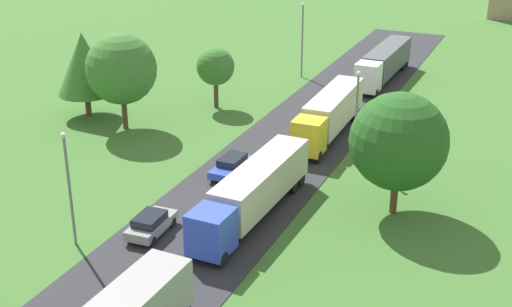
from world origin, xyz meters
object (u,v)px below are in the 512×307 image
object	(u,v)px
truck_fourth	(384,62)
tree_oak	(84,64)
truck_second	(254,190)
car_third	(151,224)
lamppost_fourth	(302,36)
lamppost_third	(356,113)
truck_third	(330,113)
tree_maple	(215,67)
tree_birch	(399,141)
tree_elm	(121,69)
lamppost_second	(69,183)
car_fourth	(231,165)

from	to	relation	value
truck_fourth	tree_oak	world-z (taller)	tree_oak
truck_second	car_third	distance (m)	7.25
car_third	lamppost_fourth	xyz separation A→B (m)	(-3.71, 38.07, 3.86)
truck_fourth	lamppost_third	size ratio (longest dim) A/B	1.86
truck_third	tree_maple	distance (m)	13.22
tree_oak	car_third	bearing A→B (deg)	-44.19
lamppost_fourth	tree_maple	bearing A→B (deg)	-106.71
tree_birch	lamppost_third	bearing A→B (deg)	125.26
truck_fourth	tree_oak	size ratio (longest dim) A/B	1.78
truck_second	tree_maple	distance (m)	23.63
lamppost_third	tree_birch	world-z (taller)	tree_birch
lamppost_fourth	tree_birch	distance (m)	33.42
truck_second	tree_elm	xyz separation A→B (m)	(-17.92, 11.09, 3.55)
truck_fourth	tree_maple	size ratio (longest dim) A/B	2.38
car_third	tree_birch	world-z (taller)	tree_birch
car_third	tree_birch	xyz separation A→B (m)	(13.77, 9.59, 4.52)
truck_third	lamppost_second	distance (m)	26.42
car_fourth	truck_third	bearing A→B (deg)	68.91
lamppost_fourth	tree_oak	size ratio (longest dim) A/B	1.03
tree_oak	lamppost_fourth	bearing A→B (deg)	55.69
truck_fourth	tree_oak	distance (m)	32.77
tree_birch	tree_elm	size ratio (longest dim) A/B	0.99
lamppost_second	car_fourth	bearing A→B (deg)	71.72
tree_elm	tree_oak	bearing A→B (deg)	165.39
truck_fourth	lamppost_fourth	distance (m)	9.55
tree_maple	tree_elm	distance (m)	10.05
lamppost_third	lamppost_fourth	world-z (taller)	lamppost_fourth
car_third	tree_maple	world-z (taller)	tree_maple
car_fourth	truck_fourth	bearing A→B (deg)	81.48
tree_elm	truck_second	bearing A→B (deg)	-31.75
lamppost_third	tree_maple	world-z (taller)	lamppost_third
car_third	car_fourth	distance (m)	10.65
lamppost_third	tree_maple	bearing A→B (deg)	154.12
tree_oak	lamppost_third	bearing A→B (deg)	-1.67
car_third	truck_second	bearing A→B (deg)	43.75
truck_fourth	tree_birch	xyz separation A→B (m)	(8.60, -30.88, 3.22)
truck_second	lamppost_second	size ratio (longest dim) A/B	1.85
tree_birch	truck_third	bearing A→B (deg)	125.69
truck_third	lamppost_third	world-z (taller)	lamppost_third
truck_third	tree_elm	distance (m)	18.99
lamppost_third	tree_maple	size ratio (longest dim) A/B	1.28
tree_birch	tree_elm	distance (m)	27.30
lamppost_third	truck_fourth	bearing A→B (deg)	98.73
tree_maple	tree_elm	xyz separation A→B (m)	(-5.01, -8.60, 1.42)
car_fourth	lamppost_fourth	bearing A→B (deg)	99.14
lamppost_second	tree_maple	xyz separation A→B (m)	(-3.94, 27.64, -0.12)
truck_second	truck_third	bearing A→B (deg)	90.51
truck_fourth	lamppost_second	size ratio (longest dim) A/B	1.89
tree_birch	tree_maple	size ratio (longest dim) A/B	1.43
truck_third	tree_oak	size ratio (longest dim) A/B	1.64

